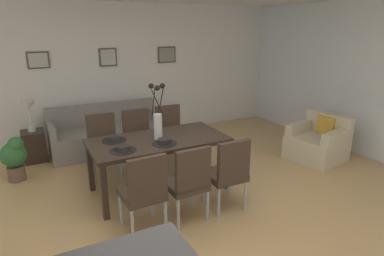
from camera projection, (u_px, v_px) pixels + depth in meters
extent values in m
plane|color=tan|center=(185.00, 213.00, 3.99)|extent=(9.00, 9.00, 0.00)
cube|color=silver|center=(110.00, 73.00, 6.36)|extent=(9.00, 0.10, 2.60)
cube|color=white|center=(367.00, 80.00, 5.56)|extent=(0.10, 6.30, 2.60)
cube|color=#33261E|center=(158.00, 141.00, 4.38)|extent=(1.80, 0.92, 0.05)
cube|color=#33261E|center=(199.00, 147.00, 5.20)|extent=(0.07, 0.07, 0.69)
cube|color=#33261E|center=(90.00, 167.00, 4.46)|extent=(0.07, 0.07, 0.69)
cube|color=#33261E|center=(227.00, 165.00, 4.52)|extent=(0.07, 0.07, 0.69)
cube|color=#33261E|center=(104.00, 193.00, 3.78)|extent=(0.07, 0.07, 0.69)
cube|color=#3D2D23|center=(142.00, 194.00, 3.60)|extent=(0.46, 0.46, 0.08)
cube|color=#3D2D23|center=(148.00, 179.00, 3.37)|extent=(0.42, 0.08, 0.48)
cylinder|color=#9EA0A5|center=(152.00, 200.00, 3.92)|extent=(0.04, 0.04, 0.38)
cylinder|color=#9EA0A5|center=(121.00, 209.00, 3.74)|extent=(0.04, 0.04, 0.38)
cylinder|color=#9EA0A5|center=(166.00, 216.00, 3.60)|extent=(0.04, 0.04, 0.38)
cylinder|color=#9EA0A5|center=(133.00, 226.00, 3.42)|extent=(0.04, 0.04, 0.38)
cube|color=#3D2D23|center=(104.00, 150.00, 4.88)|extent=(0.47, 0.47, 0.08)
cube|color=#3D2D23|center=(101.00, 129.00, 4.97)|extent=(0.42, 0.09, 0.48)
cylinder|color=#9EA0A5|center=(94.00, 171.00, 4.71)|extent=(0.04, 0.04, 0.38)
cylinder|color=#9EA0A5|center=(121.00, 167.00, 4.85)|extent=(0.04, 0.04, 0.38)
cylinder|color=#9EA0A5|center=(91.00, 161.00, 5.04)|extent=(0.04, 0.04, 0.38)
cylinder|color=#9EA0A5|center=(116.00, 158.00, 5.19)|extent=(0.04, 0.04, 0.38)
cube|color=#3D2D23|center=(185.00, 184.00, 3.81)|extent=(0.45, 0.45, 0.08)
cube|color=#3D2D23|center=(193.00, 170.00, 3.58)|extent=(0.42, 0.07, 0.48)
cylinder|color=#9EA0A5|center=(192.00, 191.00, 4.13)|extent=(0.04, 0.04, 0.38)
cylinder|color=#9EA0A5|center=(164.00, 199.00, 3.95)|extent=(0.04, 0.04, 0.38)
cylinder|color=#9EA0A5|center=(208.00, 205.00, 3.81)|extent=(0.04, 0.04, 0.38)
cylinder|color=#9EA0A5|center=(178.00, 214.00, 3.64)|extent=(0.04, 0.04, 0.38)
cube|color=#3D2D23|center=(140.00, 143.00, 5.14)|extent=(0.46, 0.46, 0.08)
cube|color=#3D2D23|center=(136.00, 124.00, 5.23)|extent=(0.42, 0.08, 0.48)
cylinder|color=#9EA0A5|center=(132.00, 163.00, 4.97)|extent=(0.04, 0.04, 0.38)
cylinder|color=#9EA0A5|center=(156.00, 159.00, 5.12)|extent=(0.04, 0.04, 0.38)
cylinder|color=#9EA0A5|center=(126.00, 155.00, 5.30)|extent=(0.04, 0.04, 0.38)
cylinder|color=#9EA0A5|center=(149.00, 151.00, 5.45)|extent=(0.04, 0.04, 0.38)
cube|color=#3D2D23|center=(224.00, 175.00, 4.05)|extent=(0.45, 0.45, 0.08)
cube|color=#3D2D23|center=(234.00, 161.00, 3.81)|extent=(0.42, 0.07, 0.48)
cylinder|color=#9EA0A5|center=(229.00, 183.00, 4.36)|extent=(0.04, 0.04, 0.38)
cylinder|color=#9EA0A5|center=(203.00, 189.00, 4.20)|extent=(0.04, 0.04, 0.38)
cylinder|color=#9EA0A5|center=(245.00, 195.00, 4.04)|extent=(0.04, 0.04, 0.38)
cylinder|color=#9EA0A5|center=(219.00, 202.00, 3.88)|extent=(0.04, 0.04, 0.38)
cube|color=#3D2D23|center=(172.00, 138.00, 5.41)|extent=(0.46, 0.46, 0.08)
cube|color=#3D2D23|center=(168.00, 119.00, 5.49)|extent=(0.42, 0.08, 0.48)
cylinder|color=#9EA0A5|center=(166.00, 156.00, 5.24)|extent=(0.04, 0.04, 0.38)
cylinder|color=#9EA0A5|center=(188.00, 153.00, 5.39)|extent=(0.04, 0.04, 0.38)
cylinder|color=#9EA0A5|center=(158.00, 149.00, 5.56)|extent=(0.04, 0.04, 0.38)
cylinder|color=#9EA0A5|center=(179.00, 145.00, 5.72)|extent=(0.04, 0.04, 0.38)
cylinder|color=silver|center=(158.00, 127.00, 4.32)|extent=(0.11, 0.11, 0.34)
cylinder|color=black|center=(161.00, 101.00, 4.27)|extent=(0.05, 0.12, 0.37)
sphere|color=black|center=(162.00, 86.00, 4.23)|extent=(0.07, 0.07, 0.07)
cylinder|color=black|center=(154.00, 102.00, 4.26)|extent=(0.08, 0.05, 0.38)
sphere|color=black|center=(151.00, 86.00, 4.21)|extent=(0.07, 0.07, 0.07)
cylinder|color=black|center=(158.00, 103.00, 4.17)|extent=(0.15, 0.06, 0.36)
sphere|color=black|center=(157.00, 88.00, 4.08)|extent=(0.07, 0.07, 0.07)
cylinder|color=black|center=(123.00, 150.00, 3.96)|extent=(0.32, 0.32, 0.01)
cylinder|color=#2D2826|center=(123.00, 148.00, 3.95)|extent=(0.17, 0.17, 0.06)
cylinder|color=black|center=(123.00, 147.00, 3.95)|extent=(0.13, 0.13, 0.04)
cylinder|color=black|center=(114.00, 140.00, 4.31)|extent=(0.32, 0.32, 0.01)
cylinder|color=#2D2826|center=(114.00, 138.00, 4.30)|extent=(0.17, 0.17, 0.06)
cylinder|color=black|center=(114.00, 137.00, 4.30)|extent=(0.13, 0.13, 0.04)
cylinder|color=black|center=(164.00, 143.00, 4.20)|extent=(0.32, 0.32, 0.01)
cylinder|color=#2D2826|center=(164.00, 141.00, 4.19)|extent=(0.17, 0.17, 0.06)
cylinder|color=black|center=(164.00, 140.00, 4.18)|extent=(0.13, 0.13, 0.04)
cube|color=gray|center=(109.00, 139.00, 5.98)|extent=(1.98, 0.84, 0.42)
cube|color=gray|center=(103.00, 113.00, 6.15)|extent=(1.98, 0.16, 0.38)
cube|color=gray|center=(157.00, 116.00, 6.31)|extent=(0.10, 0.84, 0.20)
cube|color=gray|center=(51.00, 130.00, 5.47)|extent=(0.10, 0.84, 0.20)
cube|color=#33261E|center=(34.00, 146.00, 5.49)|extent=(0.36, 0.36, 0.52)
cylinder|color=beige|center=(32.00, 129.00, 5.40)|extent=(0.12, 0.12, 0.08)
cylinder|color=beige|center=(30.00, 118.00, 5.34)|extent=(0.02, 0.02, 0.30)
cone|color=silver|center=(28.00, 106.00, 5.28)|extent=(0.22, 0.22, 0.18)
cube|color=beige|center=(316.00, 148.00, 5.57)|extent=(0.94, 0.94, 0.40)
cube|color=beige|center=(329.00, 123.00, 5.65)|extent=(0.31, 0.82, 0.35)
cube|color=beige|center=(336.00, 137.00, 5.22)|extent=(0.69, 0.27, 0.18)
cube|color=beige|center=(300.00, 127.00, 5.72)|extent=(0.69, 0.27, 0.18)
cube|color=gold|center=(326.00, 125.00, 5.59)|extent=(0.14, 0.31, 0.30)
cube|color=#473828|center=(38.00, 60.00, 5.67)|extent=(0.36, 0.02, 0.29)
cube|color=#B2B2AD|center=(38.00, 60.00, 5.65)|extent=(0.31, 0.01, 0.24)
cube|color=#473828|center=(108.00, 57.00, 6.20)|extent=(0.33, 0.02, 0.34)
cube|color=#B2B2AD|center=(108.00, 57.00, 6.19)|extent=(0.28, 0.01, 0.29)
cube|color=#473828|center=(167.00, 55.00, 6.73)|extent=(0.38, 0.02, 0.32)
cube|color=gray|center=(167.00, 55.00, 6.72)|extent=(0.33, 0.01, 0.27)
cylinder|color=brown|center=(17.00, 173.00, 4.83)|extent=(0.24, 0.24, 0.22)
sphere|color=#2D6633|center=(13.00, 155.00, 4.74)|extent=(0.36, 0.36, 0.36)
sphere|color=#2D6633|center=(16.00, 144.00, 4.69)|extent=(0.22, 0.22, 0.22)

